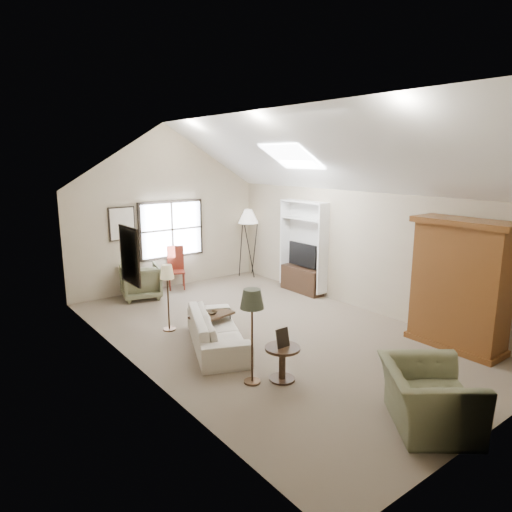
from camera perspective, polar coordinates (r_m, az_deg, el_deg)
room_shell at (r=7.95m, az=1.80°, el=12.34°), size 5.01×8.01×4.00m
window at (r=11.48m, az=-10.49°, el=3.29°), size 1.72×0.08×1.42m
skylight at (r=9.48m, az=4.50°, el=12.36°), size 0.80×1.20×0.52m
wall_art at (r=8.81m, az=-16.01°, el=2.19°), size 1.97×3.71×0.88m
armoire at (r=8.40m, az=24.19°, el=-3.29°), size 0.60×1.50×2.20m
tv_alcove at (r=10.89m, az=5.94°, el=1.36°), size 0.32×1.30×2.10m
media_console at (r=11.07m, az=5.77°, el=-2.98°), size 0.34×1.18×0.60m
tv_panel at (r=10.93m, az=5.84°, el=0.16°), size 0.05×0.90×0.55m
sofa at (r=7.93m, az=-4.91°, el=-9.20°), size 1.55×2.21×0.60m
armchair_near at (r=6.08m, az=20.74°, el=-16.22°), size 1.51×1.53×0.75m
armchair_far at (r=10.84m, az=-14.22°, el=-3.14°), size 1.02×1.03×0.78m
coffee_table at (r=8.48m, az=-5.51°, el=-8.49°), size 0.84×0.55×0.40m
bowl at (r=8.40m, az=-5.54°, el=-7.08°), size 0.22×0.22×0.05m
side_table at (r=6.82m, az=3.31°, el=-13.26°), size 0.68×0.68×0.52m
side_chair at (r=11.41m, az=-9.95°, el=-1.49°), size 0.54×0.54×1.05m
tripod_lamp at (r=12.36m, az=-0.97°, el=1.71°), size 0.72×0.72×1.87m
dark_lamp at (r=6.55m, az=-0.50°, el=-9.97°), size 0.45×0.45×1.43m
tan_lamp at (r=8.67m, az=-10.94°, el=-5.09°), size 0.34×0.34×1.29m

